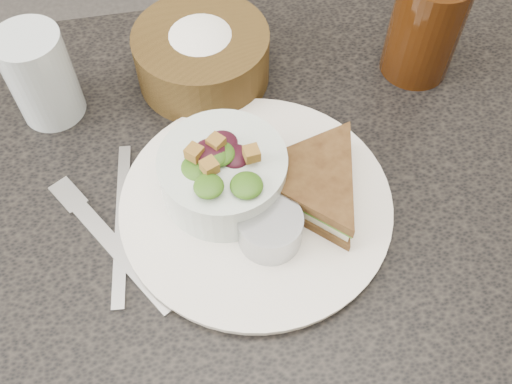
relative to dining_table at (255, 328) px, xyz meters
The scene contains 11 objects.
dining_table is the anchor object (origin of this frame).
dinner_plate 0.38m from the dining_table, 40.13° to the left, with size 0.29×0.29×0.01m, color silver.
sandwich 0.41m from the dining_table, ahead, with size 0.16×0.16×0.04m, color brown, non-canonical shape.
salad_bowl 0.43m from the dining_table, 141.42° to the left, with size 0.13×0.13×0.08m, color silver, non-canonical shape.
dressing_ramekin 0.41m from the dining_table, 80.79° to the right, with size 0.07×0.07×0.04m, color #989CA1.
orange_wedge 0.41m from the dining_table, 83.79° to the left, with size 0.07×0.07×0.03m, color #FF5409.
fork 0.41m from the dining_table, behind, with size 0.02×0.18×0.00m, color #A7A7A7.
knife 0.40m from the dining_table, behind, with size 0.01×0.20×0.00m, color #A9AAAC.
bread_basket 0.47m from the dining_table, 97.00° to the left, with size 0.16×0.16×0.09m, color brown, non-canonical shape.
cola_glass 0.54m from the dining_table, 35.50° to the left, with size 0.09×0.09×0.15m, color black, non-canonical shape.
water_glass 0.52m from the dining_table, 138.73° to the left, with size 0.08×0.08×0.11m, color #B1BDC3.
Camera 1 is at (-0.06, -0.32, 1.28)m, focal length 40.00 mm.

